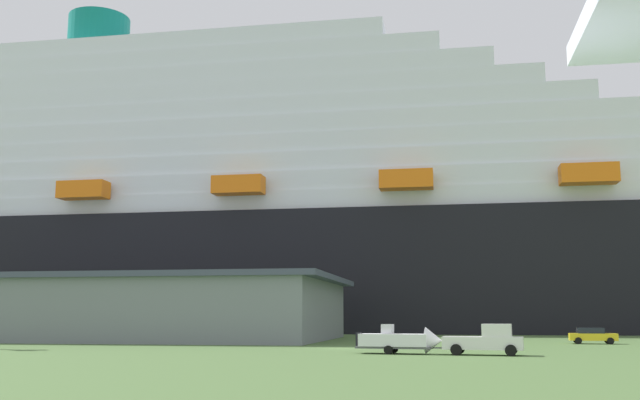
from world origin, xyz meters
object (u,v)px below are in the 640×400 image
at_px(small_boat_on_trailer, 404,341).
at_px(parked_car_yellow_taxi, 592,335).
at_px(cruise_ship, 243,216).
at_px(pickup_truck, 486,340).

height_order(small_boat_on_trailer, parked_car_yellow_taxi, small_boat_on_trailer).
relative_size(cruise_ship, pickup_truck, 45.33).
distance_m(cruise_ship, parked_car_yellow_taxi, 71.65).
bearing_deg(small_boat_on_trailer, cruise_ship, 111.40).
bearing_deg(parked_car_yellow_taxi, pickup_truck, -120.18).
xyz_separation_m(cruise_ship, small_boat_on_trailer, (28.08, -71.66, -19.37)).
height_order(pickup_truck, parked_car_yellow_taxi, pickup_truck).
distance_m(small_boat_on_trailer, parked_car_yellow_taxi, 28.13).
xyz_separation_m(cruise_ship, pickup_truck, (33.92, -72.76, -19.29)).
relative_size(pickup_truck, small_boat_on_trailer, 0.84).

